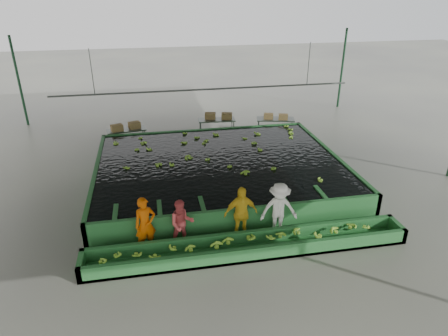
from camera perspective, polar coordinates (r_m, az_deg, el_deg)
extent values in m
plane|color=slate|center=(15.51, 0.35, -4.12)|extent=(80.00, 80.00, 0.00)
cube|color=gray|center=(13.78, 0.41, 14.35)|extent=(20.00, 22.00, 0.04)
cube|color=black|center=(16.45, -0.66, 0.97)|extent=(9.70, 7.70, 0.00)
cylinder|color=#59605B|center=(19.03, -2.62, 11.16)|extent=(0.08, 0.08, 14.00)
cylinder|color=#59605B|center=(18.77, -18.36, 12.89)|extent=(0.04, 0.04, 2.00)
cylinder|color=#59605B|center=(20.14, 12.00, 14.34)|extent=(0.04, 0.04, 2.00)
imported|color=#CB5005|center=(12.42, -11.17, -7.93)|extent=(0.75, 0.59, 1.78)
imported|color=#C84545|center=(12.49, -6.05, -7.88)|extent=(0.80, 0.64, 1.59)
imported|color=yellow|center=(12.66, 2.41, -6.53)|extent=(1.13, 0.55, 1.86)
imported|color=white|center=(12.97, 7.86, -5.93)|extent=(1.27, 0.81, 1.86)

